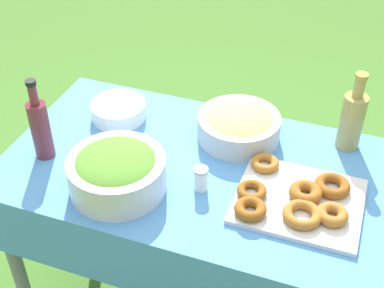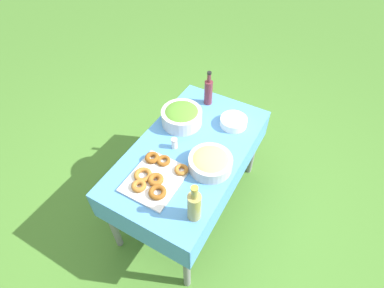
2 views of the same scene
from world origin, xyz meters
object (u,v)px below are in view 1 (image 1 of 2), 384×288
Objects in this scene: pasta_bowl at (239,124)px; olive_oil_bottle at (352,119)px; donut_platter at (297,199)px; salad_bowl at (117,171)px; plate_stack at (119,110)px; wine_bottle at (40,127)px.

olive_oil_bottle is (-0.36, -0.08, 0.06)m from pasta_bowl.
donut_platter is 1.39× the size of olive_oil_bottle.
pasta_bowl is 0.37m from donut_platter.
salad_bowl is 1.50× the size of plate_stack.
plate_stack is 0.82m from olive_oil_bottle.
olive_oil_bottle is 0.97× the size of wine_bottle.
olive_oil_bottle reaches higher than salad_bowl.
donut_platter is at bearing -176.30° from wine_bottle.
donut_platter is at bearing 162.02° from plate_stack.
pasta_bowl is 0.45m from plate_stack.
plate_stack reaches higher than donut_platter.
salad_bowl is 1.03× the size of wine_bottle.
donut_platter is 0.74m from plate_stack.
plate_stack is 0.69× the size of wine_bottle.
olive_oil_bottle is at bearing -144.29° from salad_bowl.
wine_bottle reaches higher than salad_bowl.
olive_oil_bottle is at bearing -157.22° from wine_bottle.
wine_bottle reaches higher than donut_platter.
salad_bowl is 1.06× the size of olive_oil_bottle.
plate_stack is 0.71× the size of olive_oil_bottle.
donut_platter is 0.37m from olive_oil_bottle.
wine_bottle is at bearing 64.61° from plate_stack.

